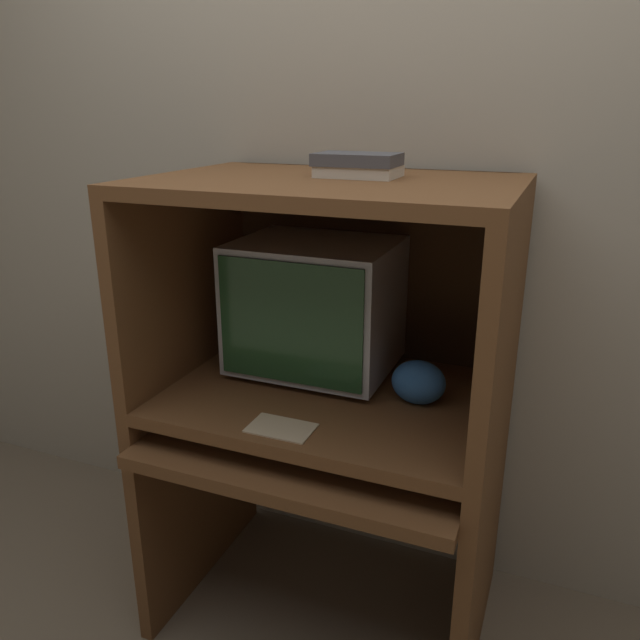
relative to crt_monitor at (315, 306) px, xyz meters
The scene contains 10 objects.
wall_back 0.44m from the crt_monitor, 71.53° to the left, with size 6.00×0.06×2.60m.
desk_base 0.58m from the crt_monitor, 61.51° to the right, with size 0.95×0.73×0.67m.
desk_monitor_shelf 0.27m from the crt_monitor, 53.07° to the right, with size 0.95×0.67×0.09m.
hutch_upper 0.23m from the crt_monitor, 43.86° to the right, with size 0.95×0.67×0.59m.
crt_monitor is the anchor object (origin of this frame).
keyboard 0.41m from the crt_monitor, 85.32° to the right, with size 0.48×0.13×0.03m.
mouse 0.53m from the crt_monitor, 42.02° to the right, with size 0.06×0.04×0.03m.
snack_bag 0.38m from the crt_monitor, 16.39° to the right, with size 0.15×0.11×0.12m.
book_stack 0.44m from the crt_monitor, 23.56° to the right, with size 0.21×0.15×0.06m.
paper_card 0.43m from the crt_monitor, 80.61° to the right, with size 0.16×0.11×0.00m.
Camera 1 is at (0.58, -1.16, 1.52)m, focal length 35.00 mm.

